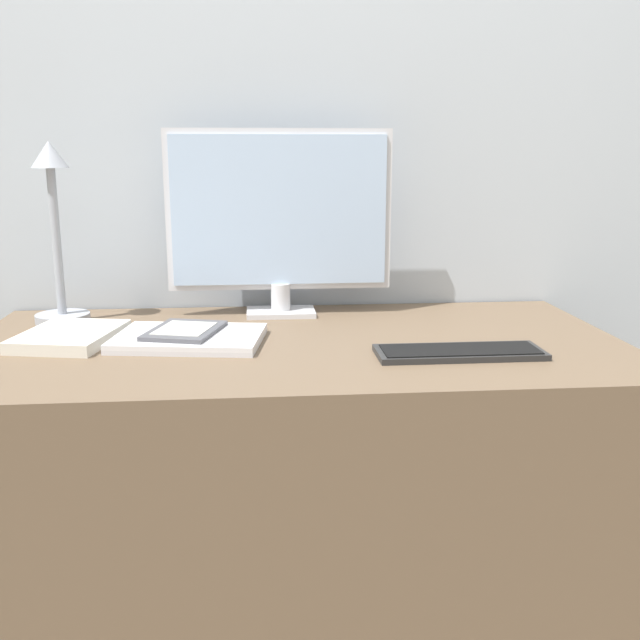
{
  "coord_description": "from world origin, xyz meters",
  "views": [
    {
      "loc": [
        -0.08,
        -1.26,
        1.14
      ],
      "look_at": [
        0.05,
        0.12,
        0.82
      ],
      "focal_mm": 40.0,
      "sensor_mm": 36.0,
      "label": 1
    }
  ],
  "objects_px": {
    "notebook": "(70,336)",
    "laptop": "(189,338)",
    "keyboard": "(459,352)",
    "monitor": "(280,218)",
    "ereader": "(185,330)",
    "desk_lamp": "(55,229)"
  },
  "relations": [
    {
      "from": "laptop",
      "to": "monitor",
      "type": "bearing_deg",
      "value": 52.05
    },
    {
      "from": "keyboard",
      "to": "desk_lamp",
      "type": "xyz_separation_m",
      "value": [
        -0.85,
        0.36,
        0.21
      ]
    },
    {
      "from": "laptop",
      "to": "ereader",
      "type": "height_order",
      "value": "ereader"
    },
    {
      "from": "laptop",
      "to": "notebook",
      "type": "relative_size",
      "value": 1.25
    },
    {
      "from": "laptop",
      "to": "ereader",
      "type": "distance_m",
      "value": 0.02
    },
    {
      "from": "monitor",
      "to": "notebook",
      "type": "distance_m",
      "value": 0.55
    },
    {
      "from": "notebook",
      "to": "keyboard",
      "type": "bearing_deg",
      "value": -12.47
    },
    {
      "from": "desk_lamp",
      "to": "notebook",
      "type": "distance_m",
      "value": 0.29
    },
    {
      "from": "keyboard",
      "to": "ereader",
      "type": "relative_size",
      "value": 1.6
    },
    {
      "from": "ereader",
      "to": "monitor",
      "type": "bearing_deg",
      "value": 49.66
    },
    {
      "from": "keyboard",
      "to": "notebook",
      "type": "distance_m",
      "value": 0.8
    },
    {
      "from": "keyboard",
      "to": "notebook",
      "type": "xyz_separation_m",
      "value": [
        -0.78,
        0.17,
        0.01
      ]
    },
    {
      "from": "keyboard",
      "to": "desk_lamp",
      "type": "height_order",
      "value": "desk_lamp"
    },
    {
      "from": "ereader",
      "to": "desk_lamp",
      "type": "height_order",
      "value": "desk_lamp"
    },
    {
      "from": "keyboard",
      "to": "notebook",
      "type": "relative_size",
      "value": 1.25
    },
    {
      "from": "monitor",
      "to": "keyboard",
      "type": "bearing_deg",
      "value": -50.19
    },
    {
      "from": "notebook",
      "to": "laptop",
      "type": "bearing_deg",
      "value": -6.59
    },
    {
      "from": "monitor",
      "to": "notebook",
      "type": "xyz_separation_m",
      "value": [
        -0.45,
        -0.23,
        -0.22
      ]
    },
    {
      "from": "monitor",
      "to": "keyboard",
      "type": "height_order",
      "value": "monitor"
    },
    {
      "from": "monitor",
      "to": "laptop",
      "type": "height_order",
      "value": "monitor"
    },
    {
      "from": "desk_lamp",
      "to": "ereader",
      "type": "bearing_deg",
      "value": -34.97
    },
    {
      "from": "ereader",
      "to": "desk_lamp",
      "type": "xyz_separation_m",
      "value": [
        -0.3,
        0.21,
        0.19
      ]
    }
  ]
}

